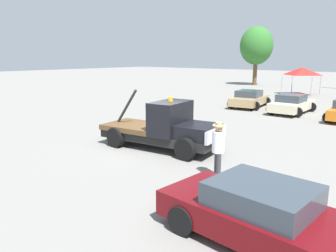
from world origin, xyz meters
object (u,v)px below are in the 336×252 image
at_px(parked_car_cream, 292,104).
at_px(tow_truck, 165,129).
at_px(person_near_truck, 218,146).
at_px(canopy_tent_red, 302,71).
at_px(foreground_car, 270,217).
at_px(tree_left, 256,46).
at_px(traffic_cone, 194,127).
at_px(parked_car_tan, 249,99).

bearing_deg(parked_car_cream, tow_truck, 175.68).
height_order(person_near_truck, canopy_tent_red, canopy_tent_red).
xyz_separation_m(foreground_car, canopy_tent_red, (-8.92, 28.64, 1.78)).
bearing_deg(canopy_tent_red, tree_left, 138.55).
height_order(person_near_truck, traffic_cone, person_near_truck).
relative_size(person_near_truck, canopy_tent_red, 0.62).
relative_size(foreground_car, person_near_truck, 2.69).
bearing_deg(traffic_cone, parked_car_tan, 99.73).
bearing_deg(foreground_car, canopy_tent_red, 110.96).
xyz_separation_m(parked_car_cream, tree_left, (-12.26, 19.71, 4.66)).
xyz_separation_m(foreground_car, parked_car_cream, (-5.61, 16.85, -0.00)).
relative_size(canopy_tent_red, tree_left, 0.38).
distance_m(foreground_car, parked_car_tan, 19.79).
relative_size(tow_truck, tree_left, 0.70).
distance_m(tow_truck, parked_car_tan, 13.59).
height_order(canopy_tent_red, tree_left, tree_left).
height_order(parked_car_cream, traffic_cone, parked_car_cream).
bearing_deg(parked_car_tan, canopy_tent_red, -9.69).
relative_size(person_near_truck, parked_car_cream, 0.43).
xyz_separation_m(canopy_tent_red, traffic_cone, (1.42, -20.92, -2.18)).
relative_size(tow_truck, parked_car_cream, 1.27).
bearing_deg(parked_car_cream, tree_left, 31.50).
distance_m(parked_car_tan, tree_left, 21.42).
bearing_deg(traffic_cone, foreground_car, -45.87).
bearing_deg(parked_car_tan, foreground_car, -160.70).
xyz_separation_m(tow_truck, canopy_tent_red, (-2.44, 24.43, 1.53)).
height_order(foreground_car, parked_car_cream, same).
bearing_deg(tow_truck, tree_left, 101.38).
relative_size(foreground_car, canopy_tent_red, 1.67).
height_order(tow_truck, parked_car_cream, tow_truck).
bearing_deg(traffic_cone, person_near_truck, -47.70).
bearing_deg(tree_left, tow_truck, -70.59).
relative_size(parked_car_cream, traffic_cone, 7.96).
bearing_deg(parked_car_cream, parked_car_tan, 78.75).
distance_m(parked_car_tan, parked_car_cream, 3.63).
distance_m(person_near_truck, tree_left, 37.24).
bearing_deg(foreground_car, traffic_cone, 137.81).
bearing_deg(canopy_tent_red, traffic_cone, -86.12).
xyz_separation_m(person_near_truck, traffic_cone, (-4.57, 5.03, -0.85)).
xyz_separation_m(tow_truck, parked_car_cream, (0.87, 12.63, -0.25)).
bearing_deg(tree_left, traffic_cone, -70.21).
relative_size(foreground_car, parked_car_tan, 1.10).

